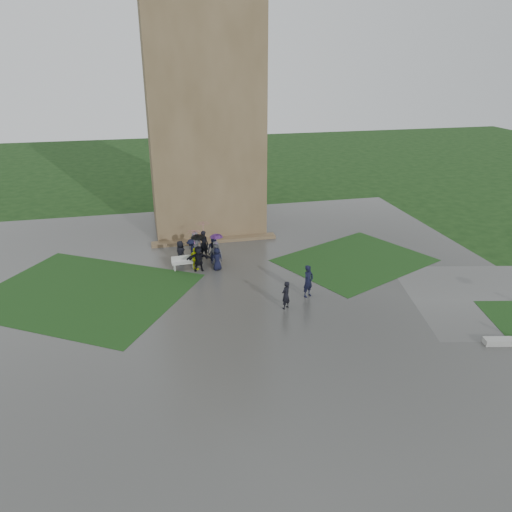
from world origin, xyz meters
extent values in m
plane|color=black|center=(0.00, 0.00, 0.00)|extent=(120.00, 120.00, 0.00)
cube|color=#383835|center=(0.00, 2.00, 0.01)|extent=(34.00, 34.00, 0.02)
cube|color=#143312|center=(-8.50, 4.00, 0.03)|extent=(14.10, 13.46, 0.01)
cube|color=#143312|center=(8.50, 5.00, 0.03)|extent=(11.12, 10.15, 0.01)
cube|color=brown|center=(0.00, 15.00, 9.00)|extent=(8.00, 8.00, 18.00)
cube|color=brown|center=(0.00, 10.60, 0.13)|extent=(9.00, 0.80, 0.22)
cube|color=#AFAFAA|center=(-2.63, 6.10, 0.45)|extent=(1.49, 0.55, 0.06)
cube|color=#AFAFAA|center=(-3.21, 6.05, 0.22)|extent=(0.11, 0.39, 0.41)
cube|color=#AFAFAA|center=(-2.05, 6.14, 0.22)|extent=(0.11, 0.39, 0.41)
cube|color=#AFAFAA|center=(-2.65, 6.31, 0.67)|extent=(1.46, 0.16, 0.39)
imported|color=black|center=(-0.67, 6.39, 0.79)|extent=(0.49, 0.78, 1.53)
imported|color=black|center=(-0.53, 7.15, 0.84)|extent=(0.90, 0.70, 1.63)
imported|color=black|center=(-1.10, 7.82, 0.96)|extent=(0.81, 0.78, 1.87)
imported|color=#46474C|center=(-1.66, 7.86, 0.92)|extent=(0.97, 0.74, 1.81)
imported|color=black|center=(-2.01, 7.11, 0.81)|extent=(0.72, 1.11, 1.59)
imported|color=black|center=(-2.73, 7.00, 0.81)|extent=(0.86, 0.93, 1.57)
imported|color=#B1C40B|center=(-1.90, 5.84, 0.76)|extent=(0.92, 0.99, 1.49)
imported|color=black|center=(-1.72, 5.64, 0.84)|extent=(1.54, 0.59, 1.64)
imported|color=black|center=(-0.57, 5.54, 0.75)|extent=(0.83, 0.69, 1.46)
imported|color=#46474C|center=(-0.54, 6.17, 0.85)|extent=(0.95, 0.79, 1.67)
imported|color=pink|center=(-1.10, 7.82, 2.06)|extent=(0.98, 0.98, 0.90)
imported|color=#673085|center=(-0.57, 5.54, 2.09)|extent=(0.79, 0.79, 0.69)
imported|color=black|center=(-1.72, 5.64, 2.09)|extent=(0.85, 0.85, 0.74)
imported|color=pink|center=(-1.90, 5.84, 2.20)|extent=(1.03, 1.03, 0.95)
imported|color=black|center=(3.82, 0.74, 0.95)|extent=(0.81, 0.74, 1.86)
imported|color=black|center=(2.20, -0.36, 0.80)|extent=(0.68, 0.64, 1.57)
camera|label=1|loc=(-4.65, -23.11, 12.72)|focal=35.00mm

